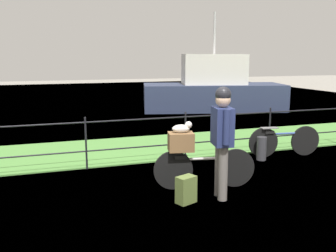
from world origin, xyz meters
TOP-DOWN VIEW (x-y plane):
  - ground_plane at (0.00, 0.00)m, footprint 60.00×60.00m
  - grass_strip at (0.00, 3.33)m, footprint 27.00×2.40m
  - harbor_water at (0.00, 10.81)m, footprint 30.00×30.00m
  - iron_fence at (-0.00, 2.10)m, footprint 18.04×0.04m
  - bicycle_main at (0.67, 0.45)m, footprint 1.63×0.38m
  - wooden_crate at (0.31, 0.53)m, footprint 0.44×0.35m
  - terrier_dog at (0.33, 0.52)m, footprint 0.32×0.19m
  - cyclist_person at (0.75, -0.02)m, footprint 0.34×0.53m
  - backpack_on_paving at (0.18, -0.05)m, footprint 0.33×0.27m
  - mooring_bollard at (2.49, 1.60)m, footprint 0.20×0.20m
  - bicycle_parked at (3.10, 1.70)m, footprint 1.59×0.29m
  - moored_boat_near at (4.76, 8.66)m, footprint 5.84×3.33m

SIDE VIEW (x-z plane):
  - ground_plane at x=0.00m, z-range 0.00..0.00m
  - harbor_water at x=0.00m, z-range 0.00..0.00m
  - grass_strip at x=0.00m, z-range 0.00..0.03m
  - backpack_on_paving at x=0.18m, z-range 0.00..0.40m
  - mooring_bollard at x=2.49m, z-range 0.00..0.49m
  - bicycle_main at x=0.67m, z-range 0.02..0.65m
  - bicycle_parked at x=3.10m, z-range 0.02..0.66m
  - iron_fence at x=0.00m, z-range 0.09..1.09m
  - wooden_crate at x=0.31m, z-range 0.63..0.93m
  - moored_boat_near at x=4.76m, z-range -1.10..2.70m
  - cyclist_person at x=0.75m, z-range 0.16..1.84m
  - terrier_dog at x=0.33m, z-range 0.91..1.09m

